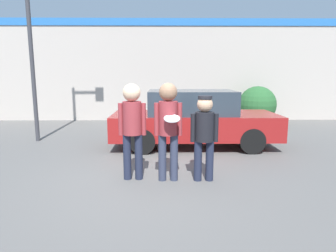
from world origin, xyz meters
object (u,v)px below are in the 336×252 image
object	(u,v)px
person_middle_with_frisbee	(168,122)
shrub	(257,105)
person_right	(204,131)
parked_car_near	(193,119)
street_lamp	(35,4)
person_left	(132,122)

from	to	relation	value
person_middle_with_frisbee	shrub	world-z (taller)	person_middle_with_frisbee
person_middle_with_frisbee	person_right	world-z (taller)	person_middle_with_frisbee
person_middle_with_frisbee	shrub	distance (m)	7.62
person_middle_with_frisbee	parked_car_near	bearing A→B (deg)	74.73
shrub	parked_car_near	bearing A→B (deg)	-127.35
shrub	person_middle_with_frisbee	bearing A→B (deg)	-119.36
person_middle_with_frisbee	person_right	bearing A→B (deg)	-1.31
person_middle_with_frisbee	parked_car_near	xyz separation A→B (m)	(0.74, 2.71, -0.35)
parked_car_near	street_lamp	world-z (taller)	street_lamp
street_lamp	person_right	bearing A→B (deg)	-38.67
parked_car_near	person_left	bearing A→B (deg)	-118.21
shrub	person_right	bearing A→B (deg)	-114.73
person_right	shrub	size ratio (longest dim) A/B	1.07
street_lamp	parked_car_near	bearing A→B (deg)	-9.69
parked_car_near	shrub	bearing A→B (deg)	52.65
person_left	street_lamp	bearing A→B (deg)	131.60
person_middle_with_frisbee	street_lamp	world-z (taller)	street_lamp
person_middle_with_frisbee	street_lamp	distance (m)	5.79
person_left	street_lamp	size ratio (longest dim) A/B	0.28
street_lamp	person_middle_with_frisbee	bearing A→B (deg)	-43.28
person_left	shrub	xyz separation A→B (m)	(4.41, 6.56, -0.35)
person_right	street_lamp	distance (m)	6.32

